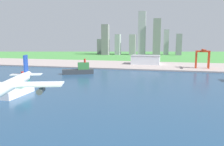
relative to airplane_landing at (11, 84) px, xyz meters
The scene contains 9 objects.
ground_plane 215.08m from the airplane_landing, 89.31° to the left, with size 2400.00×2400.00×0.00m, color #478F42.
water_bay 156.60m from the airplane_landing, 89.04° to the left, with size 840.00×360.00×0.15m, color navy.
industrial_pier 403.08m from the airplane_landing, 89.64° to the left, with size 840.00×140.00×2.50m, color #A69692.
airplane_landing is the anchor object (origin of this frame).
ferry_boat 161.32m from the airplane_landing, 126.43° to the left, with size 11.61×40.91×22.74m.
container_barge 282.89m from the airplane_landing, 107.63° to the left, with size 50.32×31.42×24.54m.
port_crane_red 387.69m from the airplane_landing, 72.48° to the left, with size 24.40×36.79×35.42m.
warehouse_main 416.97m from the airplane_landing, 88.83° to the left, with size 61.02×40.22×19.02m.
distant_skyline 735.02m from the airplane_landing, 94.09° to the left, with size 312.42×77.23×154.83m.
Camera 1 is at (45.75, 28.96, 55.73)m, focal length 34.95 mm.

